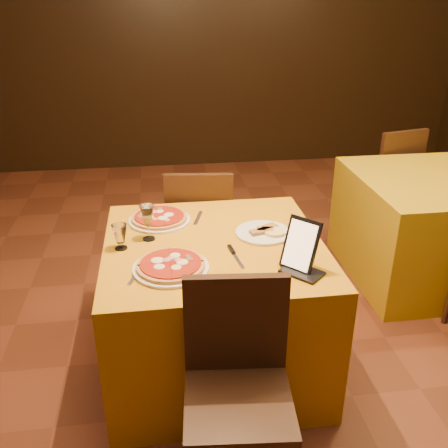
{
  "coord_description": "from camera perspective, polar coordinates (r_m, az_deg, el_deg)",
  "views": [
    {
      "loc": [
        -0.55,
        -2.29,
        1.9
      ],
      "look_at": [
        -0.25,
        -0.08,
        0.86
      ],
      "focal_mm": 40.0,
      "sensor_mm": 36.0,
      "label": 1
    }
  ],
  "objects": [
    {
      "name": "fork_far",
      "position": [
        2.79,
        -2.98,
        0.68
      ],
      "size": [
        0.07,
        0.18,
        0.01
      ],
      "primitive_type": "cube",
      "rotation": [
        0.0,
        0.0,
        1.29
      ],
      "color": "silver",
      "rests_on": "main_table"
    },
    {
      "name": "pizza_near",
      "position": [
        2.29,
        -6.1,
        -4.85
      ],
      "size": [
        0.35,
        0.35,
        0.03
      ],
      "rotation": [
        0.0,
        0.0,
        0.02
      ],
      "color": "white",
      "rests_on": "main_table"
    },
    {
      "name": "tablet",
      "position": [
        2.27,
        8.74,
        -2.35
      ],
      "size": [
        0.18,
        0.18,
        0.23
      ],
      "primitive_type": "cube",
      "rotation": [
        -0.35,
        0.0,
        -0.82
      ],
      "color": "black",
      "rests_on": "main_table"
    },
    {
      "name": "side_table",
      "position": [
        3.85,
        22.56,
        -0.34
      ],
      "size": [
        1.1,
        1.1,
        0.75
      ],
      "primitive_type": "cube",
      "color": "#AA850A",
      "rests_on": "floor"
    },
    {
      "name": "wall_back",
      "position": [
        5.84,
        -2.59,
        20.08
      ],
      "size": [
        6.0,
        0.01,
        2.8
      ],
      "primitive_type": "cube",
      "color": "black",
      "rests_on": "floor"
    },
    {
      "name": "chair_main_near",
      "position": [
        2.06,
        1.67,
        -19.68
      ],
      "size": [
        0.41,
        0.41,
        0.91
      ],
      "primitive_type": null,
      "rotation": [
        0.0,
        0.0,
        -0.09
      ],
      "color": "#31210F",
      "rests_on": "floor"
    },
    {
      "name": "cutlet_dish",
      "position": [
        2.61,
        4.49,
        -0.88
      ],
      "size": [
        0.29,
        0.29,
        0.03
      ],
      "rotation": [
        0.0,
        0.0,
        0.39
      ],
      "color": "white",
      "rests_on": "main_table"
    },
    {
      "name": "chair_side_far",
      "position": [
        4.49,
        17.75,
        5.04
      ],
      "size": [
        0.54,
        0.54,
        0.91
      ],
      "primitive_type": null,
      "rotation": [
        0.0,
        0.0,
        3.37
      ],
      "color": "#31240F",
      "rests_on": "floor"
    },
    {
      "name": "knife",
      "position": [
        2.37,
        1.45,
        -3.95
      ],
      "size": [
        0.05,
        0.2,
        0.01
      ],
      "primitive_type": "cube",
      "rotation": [
        0.0,
        0.0,
        1.72
      ],
      "color": "silver",
      "rests_on": "main_table"
    },
    {
      "name": "chair_main_far",
      "position": [
        3.35,
        -2.73,
        -0.57
      ],
      "size": [
        0.4,
        0.4,
        0.91
      ],
      "primitive_type": null,
      "rotation": [
        0.0,
        0.0,
        3.03
      ],
      "color": "black",
      "rests_on": "floor"
    },
    {
      "name": "main_table",
      "position": [
        2.71,
        -1.12,
        -9.2
      ],
      "size": [
        1.1,
        1.1,
        0.75
      ],
      "primitive_type": "cube",
      "color": "#C1800C",
      "rests_on": "floor"
    },
    {
      "name": "pizza_far",
      "position": [
        2.77,
        -7.39,
        0.59
      ],
      "size": [
        0.34,
        0.34,
        0.03
      ],
      "rotation": [
        0.0,
        0.0,
        0.38
      ],
      "color": "white",
      "rests_on": "main_table"
    },
    {
      "name": "wine_glass",
      "position": [
        2.55,
        -8.7,
        0.19
      ],
      "size": [
        0.09,
        0.09,
        0.19
      ],
      "primitive_type": null,
      "rotation": [
        0.0,
        0.0,
        0.25
      ],
      "color": "#CEBC75",
      "rests_on": "main_table"
    },
    {
      "name": "fork_near",
      "position": [
        2.27,
        -10.06,
        -5.83
      ],
      "size": [
        0.07,
        0.16,
        0.01
      ],
      "primitive_type": "cube",
      "rotation": [
        0.0,
        0.0,
        1.23
      ],
      "color": "#B7B7BE",
      "rests_on": "main_table"
    },
    {
      "name": "floor",
      "position": [
        3.03,
        4.54,
        -14.05
      ],
      "size": [
        6.0,
        7.0,
        0.01
      ],
      "primitive_type": "cube",
      "color": "#5E2D19",
      "rests_on": "ground"
    },
    {
      "name": "water_glass",
      "position": [
        2.49,
        -11.79,
        -1.44
      ],
      "size": [
        0.07,
        0.07,
        0.13
      ],
      "primitive_type": null,
      "rotation": [
        0.0,
        0.0,
        -0.16
      ],
      "color": "silver",
      "rests_on": "main_table"
    }
  ]
}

